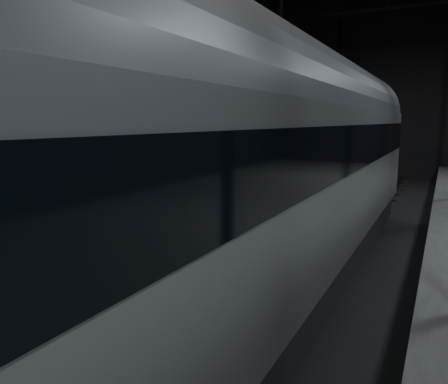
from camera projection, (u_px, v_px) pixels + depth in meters
The scene contains 6 objects.
ground at pixel (307, 266), 12.46m from camera, with size 44.00×44.00×0.00m, color black.
platform_left at pixel (105, 222), 15.71m from camera, with size 9.00×43.80×1.00m, color #4C4C4A.
tactile_strip at pixel (208, 220), 13.74m from camera, with size 0.50×43.80×0.01m, color olive.
track at pixel (308, 264), 12.44m from camera, with size 2.40×43.00×0.24m.
train at pixel (270, 162), 9.18m from camera, with size 3.25×21.71×5.80m.
woman at pixel (225, 184), 15.87m from camera, with size 0.60×0.39×1.64m, color #9B755F.
Camera 1 is at (3.26, -11.75, 4.09)m, focal length 35.00 mm.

